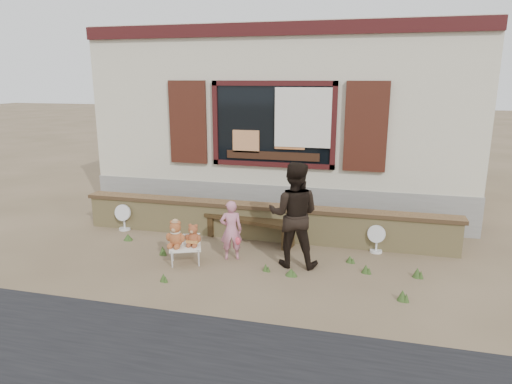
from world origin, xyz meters
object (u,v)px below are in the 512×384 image
(teddy_bear_left, at_px, (176,233))
(folding_chair, at_px, (185,247))
(bench, at_px, (250,224))
(teddy_bear_right, at_px, (193,234))
(child, at_px, (231,230))
(adult, at_px, (294,215))

(teddy_bear_left, bearing_deg, folding_chair, 0.00)
(bench, distance_m, teddy_bear_left, 1.60)
(teddy_bear_right, bearing_deg, teddy_bear_left, -180.00)
(folding_chair, distance_m, teddy_bear_right, 0.26)
(folding_chair, xyz_separation_m, teddy_bear_right, (0.13, 0.05, 0.21))
(teddy_bear_left, relative_size, child, 0.44)
(teddy_bear_left, xyz_separation_m, child, (0.80, 0.43, -0.02))
(folding_chair, bearing_deg, bench, 37.00)
(teddy_bear_right, height_order, adult, adult)
(bench, distance_m, teddy_bear_right, 1.38)
(adult, bearing_deg, child, -1.08)
(bench, relative_size, teddy_bear_right, 4.90)
(teddy_bear_left, height_order, teddy_bear_right, teddy_bear_left)
(folding_chair, distance_m, teddy_bear_left, 0.29)
(teddy_bear_left, bearing_deg, child, 5.66)
(folding_chair, height_order, teddy_bear_left, teddy_bear_left)
(bench, height_order, folding_chair, bench)
(teddy_bear_left, distance_m, child, 0.91)
(child, xyz_separation_m, adult, (1.04, 0.01, 0.35))
(folding_chair, height_order, teddy_bear_right, teddy_bear_right)
(child, bearing_deg, bench, -112.86)
(bench, height_order, teddy_bear_right, teddy_bear_right)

